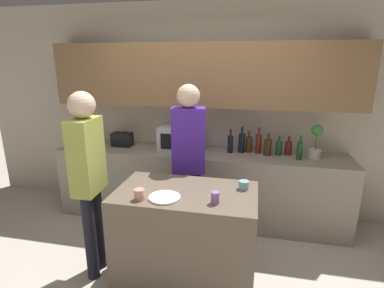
% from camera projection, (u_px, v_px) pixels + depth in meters
% --- Properties ---
extents(back_wall, '(6.40, 0.40, 2.70)m').
position_uv_depth(back_wall, '(203.00, 98.00, 3.80)').
color(back_wall, beige).
rests_on(back_wall, ground_plane).
extents(back_counter, '(3.60, 0.62, 0.90)m').
position_uv_depth(back_counter, '(199.00, 185.00, 3.84)').
color(back_counter, gray).
rests_on(back_counter, ground_plane).
extents(kitchen_island, '(1.21, 0.70, 0.92)m').
position_uv_depth(kitchen_island, '(186.00, 238.00, 2.68)').
color(kitchen_island, brown).
rests_on(kitchen_island, ground_plane).
extents(microwave, '(0.52, 0.39, 0.30)m').
position_uv_depth(microwave, '(181.00, 138.00, 3.76)').
color(microwave, '#B7BABC').
rests_on(microwave, back_counter).
extents(toaster, '(0.26, 0.16, 0.18)m').
position_uv_depth(toaster, '(122.00, 139.00, 3.94)').
color(toaster, black).
rests_on(toaster, back_counter).
extents(potted_plant, '(0.14, 0.14, 0.39)m').
position_uv_depth(potted_plant, '(316.00, 141.00, 3.43)').
color(potted_plant, silver).
rests_on(potted_plant, back_counter).
extents(bottle_0, '(0.07, 0.07, 0.29)m').
position_uv_depth(bottle_0, '(230.00, 144.00, 3.65)').
color(bottle_0, black).
rests_on(bottle_0, back_counter).
extents(bottle_1, '(0.08, 0.08, 0.32)m').
position_uv_depth(bottle_1, '(242.00, 142.00, 3.66)').
color(bottle_1, black).
rests_on(bottle_1, back_counter).
extents(bottle_2, '(0.08, 0.08, 0.26)m').
position_uv_depth(bottle_2, '(249.00, 144.00, 3.68)').
color(bottle_2, '#472814').
rests_on(bottle_2, back_counter).
extents(bottle_3, '(0.07, 0.07, 0.32)m').
position_uv_depth(bottle_3, '(259.00, 143.00, 3.62)').
color(bottle_3, maroon).
rests_on(bottle_3, back_counter).
extents(bottle_4, '(0.09, 0.09, 0.27)m').
position_uv_depth(bottle_4, '(268.00, 147.00, 3.55)').
color(bottle_4, '#472814').
rests_on(bottle_4, back_counter).
extents(bottle_5, '(0.08, 0.08, 0.24)m').
position_uv_depth(bottle_5, '(279.00, 148.00, 3.56)').
color(bottle_5, '#194723').
rests_on(bottle_5, back_counter).
extents(bottle_6, '(0.08, 0.08, 0.23)m').
position_uv_depth(bottle_6, '(288.00, 148.00, 3.57)').
color(bottle_6, maroon).
rests_on(bottle_6, back_counter).
extents(bottle_7, '(0.06, 0.06, 0.28)m').
position_uv_depth(bottle_7, '(300.00, 150.00, 3.40)').
color(bottle_7, '#194723').
rests_on(bottle_7, back_counter).
extents(plate_on_island, '(0.26, 0.26, 0.01)m').
position_uv_depth(plate_on_island, '(164.00, 197.00, 2.42)').
color(plate_on_island, white).
rests_on(plate_on_island, kitchen_island).
extents(cup_0, '(0.07, 0.07, 0.10)m').
position_uv_depth(cup_0, '(215.00, 198.00, 2.33)').
color(cup_0, '#9566BC').
rests_on(cup_0, kitchen_island).
extents(cup_1, '(0.09, 0.09, 0.09)m').
position_uv_depth(cup_1, '(139.00, 194.00, 2.39)').
color(cup_1, tan).
rests_on(cup_1, kitchen_island).
extents(cup_2, '(0.09, 0.09, 0.08)m').
position_uv_depth(cup_2, '(244.00, 185.00, 2.59)').
color(cup_2, '#83B5B7').
rests_on(cup_2, kitchen_island).
extents(person_left, '(0.37, 0.25, 1.78)m').
position_uv_depth(person_left, '(188.00, 153.00, 3.11)').
color(person_left, black).
rests_on(person_left, ground_plane).
extents(person_center, '(0.23, 0.35, 1.75)m').
position_uv_depth(person_center, '(88.00, 170.00, 2.66)').
color(person_center, black).
rests_on(person_center, ground_plane).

